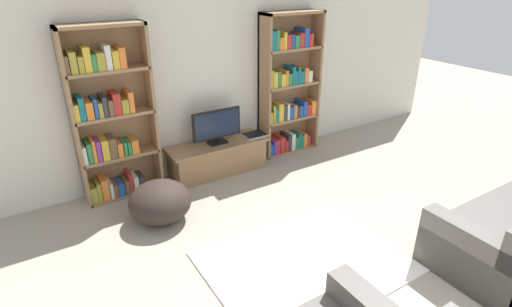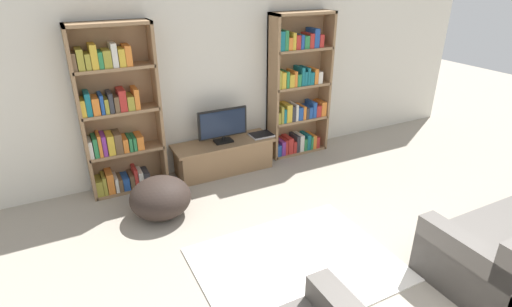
{
  "view_description": "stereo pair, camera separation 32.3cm",
  "coord_description": "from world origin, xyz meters",
  "px_view_note": "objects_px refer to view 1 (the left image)",
  "views": [
    {
      "loc": [
        -2.07,
        -0.48,
        2.53
      ],
      "look_at": [
        0.02,
        2.88,
        0.7
      ],
      "focal_mm": 28.0,
      "sensor_mm": 36.0,
      "label": 1
    },
    {
      "loc": [
        -1.79,
        -0.64,
        2.53
      ],
      "look_at": [
        0.02,
        2.88,
        0.7
      ],
      "focal_mm": 28.0,
      "sensor_mm": 36.0,
      "label": 2
    }
  ],
  "objects_px": {
    "bookshelf_left": "(110,119)",
    "tv_stand": "(218,157)",
    "beanbag_ottoman": "(160,202)",
    "television": "(217,126)",
    "bookshelf_right": "(288,89)",
    "laptop": "(254,135)"
  },
  "relations": [
    {
      "from": "bookshelf_left",
      "to": "tv_stand",
      "type": "relative_size",
      "value": 1.49
    },
    {
      "from": "bookshelf_left",
      "to": "beanbag_ottoman",
      "type": "xyz_separation_m",
      "value": [
        0.23,
        -0.82,
        -0.75
      ]
    },
    {
      "from": "beanbag_ottoman",
      "to": "tv_stand",
      "type": "bearing_deg",
      "value": 33.38
    },
    {
      "from": "tv_stand",
      "to": "beanbag_ottoman",
      "type": "height_order",
      "value": "beanbag_ottoman"
    },
    {
      "from": "television",
      "to": "beanbag_ottoman",
      "type": "distance_m",
      "value": 1.34
    },
    {
      "from": "bookshelf_right",
      "to": "tv_stand",
      "type": "distance_m",
      "value": 1.43
    },
    {
      "from": "bookshelf_left",
      "to": "beanbag_ottoman",
      "type": "relative_size",
      "value": 3.0
    },
    {
      "from": "beanbag_ottoman",
      "to": "bookshelf_left",
      "type": "bearing_deg",
      "value": 105.82
    },
    {
      "from": "bookshelf_left",
      "to": "laptop",
      "type": "relative_size",
      "value": 6.53
    },
    {
      "from": "television",
      "to": "laptop",
      "type": "height_order",
      "value": "television"
    },
    {
      "from": "bookshelf_right",
      "to": "bookshelf_left",
      "type": "bearing_deg",
      "value": 179.93
    },
    {
      "from": "bookshelf_left",
      "to": "laptop",
      "type": "distance_m",
      "value": 1.93
    },
    {
      "from": "bookshelf_left",
      "to": "television",
      "type": "bearing_deg",
      "value": -5.48
    },
    {
      "from": "beanbag_ottoman",
      "to": "laptop",
      "type": "bearing_deg",
      "value": 22.13
    },
    {
      "from": "bookshelf_left",
      "to": "television",
      "type": "xyz_separation_m",
      "value": [
        1.29,
        -0.12,
        -0.3
      ]
    },
    {
      "from": "bookshelf_right",
      "to": "laptop",
      "type": "height_order",
      "value": "bookshelf_right"
    },
    {
      "from": "bookshelf_left",
      "to": "tv_stand",
      "type": "height_order",
      "value": "bookshelf_left"
    },
    {
      "from": "television",
      "to": "beanbag_ottoman",
      "type": "height_order",
      "value": "television"
    },
    {
      "from": "bookshelf_right",
      "to": "laptop",
      "type": "relative_size",
      "value": 6.53
    },
    {
      "from": "bookshelf_right",
      "to": "beanbag_ottoman",
      "type": "height_order",
      "value": "bookshelf_right"
    },
    {
      "from": "bookshelf_left",
      "to": "laptop",
      "type": "xyz_separation_m",
      "value": [
        1.85,
        -0.16,
        -0.53
      ]
    },
    {
      "from": "tv_stand",
      "to": "laptop",
      "type": "height_order",
      "value": "laptop"
    }
  ]
}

